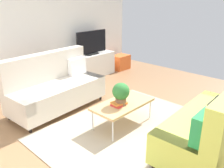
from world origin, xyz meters
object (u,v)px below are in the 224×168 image
Objects in this scene: storage_trunk at (121,62)px; vase_0 at (74,55)px; coffee_table at (123,104)px; tv at (92,43)px; couch_green at (213,124)px; potted_plant at (121,93)px; tv_console at (92,65)px; table_book_0 at (119,104)px; bottle_0 at (81,53)px; couch_beige at (56,87)px.

vase_0 reaches higher than storage_trunk.
tv reaches higher than coffee_table.
couch_green reaches higher than potted_plant.
tv is 1.92× the size of storage_trunk.
tv_console is at bearing 58.84° from coffee_table.
table_book_0 is at bearing -123.00° from tv_console.
table_book_0 reaches higher than storage_trunk.
storage_trunk is 1.59m from bottle_0.
coffee_table is 2.85× the size of potted_plant.
bottle_0 is (1.15, 2.35, 0.31)m from table_book_0.
couch_green is 8.04× the size of table_book_0.
coffee_table is at bearing 99.23° from couch_green.
vase_0 is (0.57, 3.85, 0.27)m from couch_green.
potted_plant is (-0.36, 1.41, 0.19)m from couch_green.
tv reaches higher than tv_console.
tv_console is 0.63m from tv.
potted_plant is 1.61× the size of table_book_0.
couch_green is 1.93× the size of tv.
couch_green reaches higher than tv_console.
table_book_0 is (-0.11, -0.01, 0.04)m from coffee_table.
storage_trunk is at bearing -4.16° from tv.
couch_green is 4.34m from storage_trunk.
table_book_0 is at bearing -123.22° from tv.
storage_trunk is 1.35× the size of potted_plant.
tv is at bearing -90.00° from tv_console.
potted_plant is at bearing -115.27° from bottle_0.
couch_green is at bearing -121.33° from storage_trunk.
bottle_0 is at bearing 177.71° from storage_trunk.
couch_beige reaches higher than table_book_0.
table_book_0 is (0.28, -1.43, -0.01)m from couch_beige.
potted_plant is 1.84× the size of bottle_0.
tv reaches higher than storage_trunk.
bottle_0 reaches higher than potted_plant.
couch_beige is 1.47m from coffee_table.
storage_trunk is at bearing 41.31° from potted_plant.
bottle_0 reaches higher than coffee_table.
couch_beige is 1.39× the size of tv_console.
couch_beige is at bearing -152.33° from tv_console.
tv reaches higher than couch_beige.
tv_console is at bearing 57.00° from table_book_0.
vase_0 is at bearing 68.28° from table_book_0.
tv reaches higher than table_book_0.
vase_0 is at bearing 79.41° from couch_green.
tv_console is 1.40× the size of tv.
coffee_table is at bearing -138.07° from storage_trunk.
tv is (1.15, 3.78, 0.51)m from couch_green.
couch_beige is at bearing 105.40° from coffee_table.
bottle_0 is (1.04, 2.34, 0.35)m from coffee_table.
bottle_0 reaches higher than tv_console.
coffee_table is at bearing 101.53° from couch_beige.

